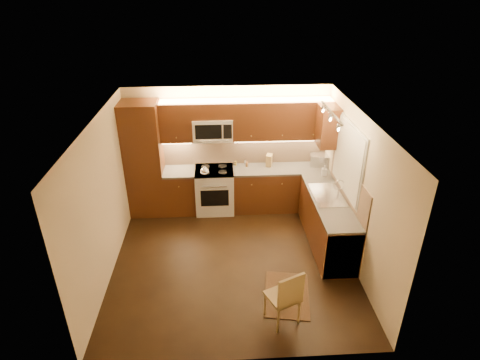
{
  "coord_description": "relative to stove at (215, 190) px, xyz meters",
  "views": [
    {
      "loc": [
        -0.21,
        -5.39,
        4.33
      ],
      "look_at": [
        0.15,
        0.55,
        1.25
      ],
      "focal_mm": 29.52,
      "sensor_mm": 36.0,
      "label": 1
    }
  ],
  "objects": [
    {
      "name": "counter_back_right",
      "position": [
        1.34,
        0.02,
        0.42
      ],
      "size": [
        1.92,
        0.6,
        0.04
      ],
      "primitive_type": "cube",
      "color": "#3D3A38",
      "rests_on": "base_cab_back_right"
    },
    {
      "name": "track_light_bar",
      "position": [
        1.85,
        -1.27,
        2.0
      ],
      "size": [
        0.04,
        1.2,
        0.03
      ],
      "primitive_type": "cube",
      "color": "silver",
      "rests_on": "ceiling"
    },
    {
      "name": "wall_back",
      "position": [
        0.3,
        0.32,
        0.79
      ],
      "size": [
        4.0,
        0.01,
        2.5
      ],
      "primitive_type": "cube",
      "color": "beige",
      "rests_on": "ground"
    },
    {
      "name": "faucet",
      "position": [
        2.18,
        -1.12,
        0.59
      ],
      "size": [
        0.2,
        0.04,
        0.3
      ],
      "primitive_type": null,
      "color": "silver",
      "rests_on": "counter_right"
    },
    {
      "name": "upper_cab_bridge",
      "position": [
        0.0,
        0.15,
        1.63
      ],
      "size": [
        0.76,
        0.35,
        0.31
      ],
      "primitive_type": "cube",
      "color": "#44260E",
      "rests_on": "wall_back"
    },
    {
      "name": "wall_left",
      "position": [
        -1.7,
        -1.68,
        0.79
      ],
      "size": [
        0.01,
        4.0,
        2.5
      ],
      "primitive_type": "cube",
      "color": "beige",
      "rests_on": "ground"
    },
    {
      "name": "stove",
      "position": [
        0.0,
        0.0,
        0.0
      ],
      "size": [
        0.76,
        0.65,
        0.92
      ],
      "primitive_type": null,
      "color": "silver",
      "rests_on": "floor"
    },
    {
      "name": "upper_cab_back_left",
      "position": [
        -0.69,
        0.15,
        1.42
      ],
      "size": [
        0.62,
        0.35,
        0.75
      ],
      "primitive_type": "cube",
      "color": "#44260E",
      "rests_on": "wall_back"
    },
    {
      "name": "base_cab_back_left",
      "position": [
        -0.69,
        0.02,
        -0.03
      ],
      "size": [
        0.62,
        0.6,
        0.86
      ],
      "primitive_type": "cube",
      "color": "#44260E",
      "rests_on": "floor"
    },
    {
      "name": "soap_bottle",
      "position": [
        2.13,
        -0.34,
        0.54
      ],
      "size": [
        0.1,
        0.1,
        0.2
      ],
      "primitive_type": "imported",
      "rotation": [
        0.0,
        0.0,
        -0.06
      ],
      "color": "#B4B4B8",
      "rests_on": "counter_right"
    },
    {
      "name": "floor",
      "position": [
        0.3,
        -1.68,
        -0.46
      ],
      "size": [
        4.0,
        4.0,
        0.01
      ],
      "primitive_type": "cube",
      "color": "black",
      "rests_on": "ground"
    },
    {
      "name": "spice_jar_a",
      "position": [
        0.64,
        0.26,
        0.49
      ],
      "size": [
        0.05,
        0.05,
        0.1
      ],
      "primitive_type": "cylinder",
      "rotation": [
        0.0,
        0.0,
        0.18
      ],
      "color": "silver",
      "rests_on": "counter_back_right"
    },
    {
      "name": "spice_jar_c",
      "position": [
        0.44,
        0.22,
        0.48
      ],
      "size": [
        0.05,
        0.05,
        0.08
      ],
      "primitive_type": "cylinder",
      "rotation": [
        0.0,
        0.0,
        0.13
      ],
      "color": "silver",
      "rests_on": "counter_back_right"
    },
    {
      "name": "knife_block",
      "position": [
        1.12,
        0.16,
        0.56
      ],
      "size": [
        0.15,
        0.2,
        0.24
      ],
      "primitive_type": "cube",
      "rotation": [
        0.0,
        0.0,
        -0.29
      ],
      "color": "olive",
      "rests_on": "counter_back_right"
    },
    {
      "name": "window_blinds",
      "position": [
        2.27,
        -1.12,
        1.14
      ],
      "size": [
        0.02,
        1.36,
        1.16
      ],
      "primitive_type": "cube",
      "color": "silver",
      "rests_on": "wall_right"
    },
    {
      "name": "base_cab_back_right",
      "position": [
        1.34,
        0.02,
        -0.03
      ],
      "size": [
        1.92,
        0.6,
        0.86
      ],
      "primitive_type": "cube",
      "color": "#44260E",
      "rests_on": "floor"
    },
    {
      "name": "spice_jar_d",
      "position": [
        0.66,
        0.14,
        0.49
      ],
      "size": [
        0.06,
        0.06,
        0.1
      ],
      "primitive_type": "cylinder",
      "rotation": [
        0.0,
        0.0,
        -0.42
      ],
      "color": "#9D642F",
      "rests_on": "counter_back_right"
    },
    {
      "name": "counter_right",
      "position": [
        2.0,
        -1.28,
        0.42
      ],
      "size": [
        0.6,
        2.0,
        0.04
      ],
      "primitive_type": "cube",
      "color": "#3D3A38",
      "rests_on": "base_cab_right"
    },
    {
      "name": "backsplash_right",
      "position": [
        2.29,
        -1.28,
        0.74
      ],
      "size": [
        0.02,
        2.0,
        0.6
      ],
      "primitive_type": "cube",
      "color": "tan",
      "rests_on": "wall_right"
    },
    {
      "name": "ceiling",
      "position": [
        0.3,
        -1.68,
        2.04
      ],
      "size": [
        4.0,
        4.0,
        0.01
      ],
      "primitive_type": "cube",
      "color": "beige",
      "rests_on": "ground"
    },
    {
      "name": "upper_cab_back_right",
      "position": [
        1.34,
        0.15,
        1.42
      ],
      "size": [
        1.92,
        0.35,
        0.75
      ],
      "primitive_type": "cube",
      "color": "#44260E",
      "rests_on": "wall_back"
    },
    {
      "name": "spice_jar_b",
      "position": [
        0.44,
        0.2,
        0.49
      ],
      "size": [
        0.05,
        0.05,
        0.1
      ],
      "primitive_type": "cylinder",
      "rotation": [
        0.0,
        0.0,
        0.08
      ],
      "color": "olive",
      "rests_on": "counter_back_right"
    },
    {
      "name": "kettle",
      "position": [
        -0.18,
        -0.2,
        0.55
      ],
      "size": [
        0.18,
        0.18,
        0.19
      ],
      "primitive_type": null,
      "rotation": [
        0.0,
        0.0,
        -0.14
      ],
      "color": "silver",
      "rests_on": "stove"
    },
    {
      "name": "upper_cab_right_corner",
      "position": [
        2.12,
        -0.28,
        1.42
      ],
      "size": [
        0.35,
        0.5,
        0.75
      ],
      "primitive_type": "cube",
      "color": "#44260E",
      "rests_on": "wall_right"
    },
    {
      "name": "toaster_oven",
      "position": [
        2.15,
        0.13,
        0.56
      ],
      "size": [
        0.43,
        0.35,
        0.23
      ],
      "primitive_type": "cube",
      "rotation": [
        0.0,
        0.0,
        -0.18
      ],
      "color": "silver",
      "rests_on": "counter_back_right"
    },
    {
      "name": "window_frame",
      "position": [
        2.29,
        -1.12,
        1.14
      ],
      "size": [
        0.03,
        1.44,
        1.24
      ],
      "primitive_type": "cube",
      "color": "silver",
      "rests_on": "wall_right"
    },
    {
      "name": "sink",
      "position": [
        2.0,
        -1.12,
        0.52
      ],
      "size": [
        0.52,
        0.86,
        0.15
      ],
      "primitive_type": null,
      "color": "silver",
      "rests_on": "counter_right"
    },
    {
      "name": "dining_chair",
      "position": [
        0.92,
        -3.04,
        -0.01
      ],
      "size": [
        0.53,
        0.53,
        0.9
      ],
      "primitive_type": null,
      "rotation": [
        0.0,
        0.0,
        0.43
      ],
      "color": "olive",
      "rests_on": "floor"
    },
    {
      "name": "base_cab_right",
      "position": [
        2.0,
        -1.28,
        -0.03
      ],
      "size": [
        0.6,
        2.0,
        0.86
      ],
      "primitive_type": "cube",
      "color": "#44260E",
      "rests_on": "floor"
    },
    {
      "name": "microwave",
      "position": [
        0.0,
        0.14,
        1.26
      ],
      "size": [
        0.76,
        0.38,
        0.44
      ],
      "primitive_type": null,
      "color": "silver",
      "rests_on": "wall_back"
    },
    {
      "name": "backsplash_back",
      "position": [
        0.65,
        0.31,
        0.74
      ],
      "size": [
        3.3,
        0.02,
        0.6
      ],
      "primitive_type": "cube",
      "color": "tan",
      "rests_on": "wall_back"
    },
    {
      "name": "pantry",
      "position": [
        -1.35,
        0.02,
        0.69
      ],
      "size": [
        0.7,
        0.6,
        2.3
      ],
      "primitive_type": "cube",
      "color": "#44260E",
      "rests_on": "floor"
    },
    {
      "name": "dishwasher",
      "position": [
        2.0,
        -1.98,
        -0.03
      ],
      "size": [
        0.58,
        0.6,
        0.84
      ],
      "primitive_type": "cube",
      "color": "silver",
      "rests_on": "floor"
    },
    {
      "name": "counter_back_left",
      "position": [
        -0.69,
        0.02,
        0.42
      ],
      "size": [
        0.62,
        0.6,
        0.04
      ],
      "primitive_type": "cube",
      "color": "#3D3A38",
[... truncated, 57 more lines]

